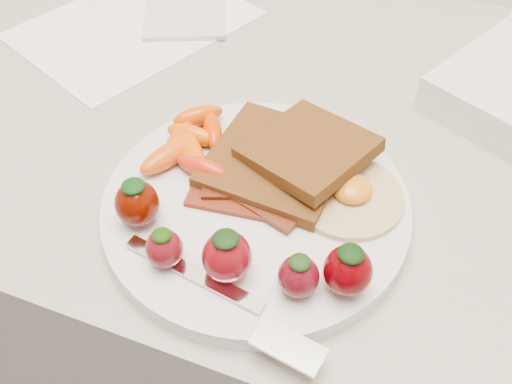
% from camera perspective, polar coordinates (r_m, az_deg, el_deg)
% --- Properties ---
extents(counter, '(2.00, 0.60, 0.90)m').
position_cam_1_polar(counter, '(0.96, 3.49, -13.16)').
color(counter, gray).
rests_on(counter, ground).
extents(plate, '(0.27, 0.27, 0.02)m').
position_cam_1_polar(plate, '(0.51, 0.00, -1.45)').
color(plate, silver).
rests_on(plate, counter).
extents(toast_lower, '(0.13, 0.13, 0.01)m').
position_cam_1_polar(toast_lower, '(0.52, 2.14, 3.09)').
color(toast_lower, '#421E0E').
rests_on(toast_lower, plate).
extents(toast_upper, '(0.13, 0.13, 0.02)m').
position_cam_1_polar(toast_upper, '(0.51, 5.23, 4.28)').
color(toast_upper, '#401D0A').
rests_on(toast_upper, toast_lower).
extents(fried_egg, '(0.10, 0.10, 0.02)m').
position_cam_1_polar(fried_egg, '(0.50, 9.29, -0.24)').
color(fried_egg, beige).
rests_on(fried_egg, plate).
extents(bacon_strips, '(0.10, 0.06, 0.01)m').
position_cam_1_polar(bacon_strips, '(0.49, -0.94, -0.69)').
color(bacon_strips, '#50160A').
rests_on(bacon_strips, plate).
extents(baby_carrots, '(0.09, 0.12, 0.02)m').
position_cam_1_polar(baby_carrots, '(0.54, -6.59, 4.83)').
color(baby_carrots, '#E86200').
rests_on(baby_carrots, plate).
extents(strawberries, '(0.22, 0.06, 0.05)m').
position_cam_1_polar(strawberries, '(0.44, -2.14, -5.60)').
color(strawberries, '#4B0A00').
rests_on(strawberries, plate).
extents(fork, '(0.18, 0.06, 0.00)m').
position_cam_1_polar(fork, '(0.43, -2.19, -11.19)').
color(fork, silver).
rests_on(fork, plate).
extents(paper_sheet, '(0.30, 0.33, 0.00)m').
position_cam_1_polar(paper_sheet, '(0.77, -12.03, 16.10)').
color(paper_sheet, white).
rests_on(paper_sheet, counter).
extents(notepad, '(0.15, 0.18, 0.01)m').
position_cam_1_polar(notepad, '(0.78, -7.06, 17.82)').
color(notepad, silver).
rests_on(notepad, paper_sheet).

